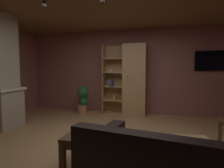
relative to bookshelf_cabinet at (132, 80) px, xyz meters
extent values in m
cube|color=#A37A4C|center=(-0.09, -2.38, -1.04)|extent=(6.55, 5.25, 0.02)
cube|color=#8E544C|center=(-0.09, 0.27, 0.25)|extent=(6.67, 0.06, 2.56)
cube|color=white|center=(-0.60, 0.24, 0.13)|extent=(0.68, 0.01, 0.91)
cube|color=tan|center=(0.09, -0.01, 0.01)|extent=(0.66, 0.38, 2.08)
cube|color=tan|center=(-0.55, 0.17, 0.01)|extent=(0.61, 0.02, 2.08)
cube|color=tan|center=(-0.85, -0.01, 0.01)|extent=(0.02, 0.38, 2.08)
sphere|color=black|center=(-0.08, -0.21, 0.11)|extent=(0.04, 0.04, 0.04)
cube|color=tan|center=(-0.55, -0.01, -1.02)|extent=(0.61, 0.38, 0.02)
cube|color=tan|center=(-0.55, -0.01, -0.61)|extent=(0.61, 0.38, 0.02)
cube|color=tan|center=(-0.55, -0.01, -0.20)|extent=(0.61, 0.38, 0.02)
cube|color=tan|center=(-0.55, -0.01, 0.22)|extent=(0.61, 0.38, 0.02)
cube|color=tan|center=(-0.55, -0.01, 0.63)|extent=(0.61, 0.38, 0.02)
cube|color=#2D4C8C|center=(-0.58, -0.06, -0.08)|extent=(0.03, 0.23, 0.21)
cube|color=#2D4C8C|center=(-0.66, -0.06, -0.09)|extent=(0.04, 0.23, 0.19)
cube|color=brown|center=(-0.61, -0.06, -0.10)|extent=(0.04, 0.23, 0.18)
cube|color=gold|center=(-0.49, -0.06, -0.52)|extent=(0.04, 0.23, 0.17)
sphere|color=beige|center=(-0.62, -0.01, 0.27)|extent=(0.10, 0.10, 0.10)
cube|color=black|center=(0.83, -4.05, -0.40)|extent=(1.55, 0.41, 0.42)
cube|color=black|center=(0.21, -3.55, -0.69)|extent=(0.31, 0.92, 0.67)
cube|color=#AD3D2D|center=(0.89, -3.83, -0.47)|extent=(0.43, 0.19, 0.39)
cube|color=tan|center=(0.95, -3.75, -0.46)|extent=(0.47, 0.21, 0.36)
cube|color=#4C331E|center=(-0.10, -3.08, -0.60)|extent=(0.68, 0.60, 0.05)
cube|color=#4C331E|center=(-0.10, -3.08, -0.67)|extent=(0.61, 0.54, 0.08)
cube|color=#4C331E|center=(-0.39, -3.33, -0.83)|extent=(0.07, 0.07, 0.40)
cube|color=#4C331E|center=(0.20, -3.33, -0.83)|extent=(0.07, 0.07, 0.40)
cube|color=#4C331E|center=(-0.39, -2.82, -0.83)|extent=(0.07, 0.07, 0.40)
cube|color=#4C331E|center=(0.20, -2.82, -0.83)|extent=(0.07, 0.07, 0.40)
cube|color=#387247|center=(-0.07, -3.07, -0.57)|extent=(0.12, 0.09, 0.02)
cylinder|color=#4C331E|center=(1.85, -1.73, -0.80)|extent=(0.04, 0.04, 0.46)
cylinder|color=#4C331E|center=(1.76, -2.08, -0.80)|extent=(0.04, 0.04, 0.46)
cylinder|color=#B77051|center=(-1.47, -0.22, -0.90)|extent=(0.30, 0.30, 0.26)
sphere|color=#235B2D|center=(-1.44, -0.19, -0.66)|extent=(0.27, 0.27, 0.27)
sphere|color=#235B2D|center=(-1.46, -0.20, -0.52)|extent=(0.24, 0.24, 0.24)
sphere|color=#235B2D|center=(-1.44, -0.26, -0.35)|extent=(0.35, 0.35, 0.35)
cube|color=black|center=(2.23, 0.21, 0.55)|extent=(0.99, 0.05, 0.55)
cube|color=black|center=(2.23, 0.19, 0.55)|extent=(0.95, 0.01, 0.51)
cylinder|color=black|center=(-1.25, -2.39, 1.46)|extent=(0.07, 0.07, 0.09)
cylinder|color=black|center=(-0.17, -2.33, 1.46)|extent=(0.07, 0.07, 0.09)
camera|label=1|loc=(0.75, -5.33, 0.27)|focal=29.17mm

